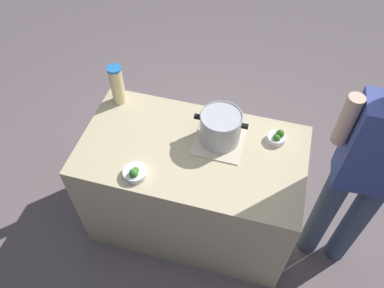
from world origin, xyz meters
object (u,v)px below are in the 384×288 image
cooking_pot (221,127)px  lemonade_pitcher (117,85)px  broccoli_bowl_front (135,173)px  person_cook (363,177)px  broccoli_bowl_center (277,138)px

cooking_pot → lemonade_pitcher: lemonade_pitcher is taller
cooking_pot → broccoli_bowl_front: size_ratio=2.33×
lemonade_pitcher → person_cook: bearing=-9.8°
cooking_pot → person_cook: 0.85m
broccoli_bowl_front → broccoli_bowl_center: size_ratio=1.21×
lemonade_pitcher → broccoli_bowl_center: lemonade_pitcher is taller
broccoli_bowl_front → person_cook: 1.28m
person_cook → broccoli_bowl_center: bearing=158.4°
cooking_pot → broccoli_bowl_front: cooking_pot is taller
broccoli_bowl_center → lemonade_pitcher: bearing=176.1°
broccoli_bowl_center → person_cook: bearing=-21.6°
broccoli_bowl_center → broccoli_bowl_front: bearing=-147.4°
lemonade_pitcher → cooking_pot: bearing=-11.9°
lemonade_pitcher → broccoli_bowl_front: bearing=-60.0°
lemonade_pitcher → broccoli_bowl_center: 1.07m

